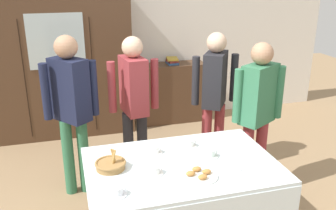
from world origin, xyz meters
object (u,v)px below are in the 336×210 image
object	(u,v)px
tea_cup_center	(210,154)
spoon_front_edge	(245,144)
tea_cup_far_left	(155,171)
person_near_right_end	(134,97)
tea_cup_mid_right	(189,144)
person_behind_table_right	(71,102)
spoon_far_left	(237,171)
bookshelf_low	(172,93)
tea_cup_back_edge	(155,150)
person_behind_table_left	(215,90)
bread_basket	(111,165)
pastry_plate	(199,175)
tea_cup_far_right	(118,192)
book_stack	(172,61)
dining_table	(183,177)
wall_cabinet	(59,67)
person_beside_shelf	(258,106)

from	to	relation	value
tea_cup_center	spoon_front_edge	distance (m)	0.40
tea_cup_far_left	person_near_right_end	xyz separation A→B (m)	(0.07, 1.20, 0.19)
tea_cup_mid_right	person_behind_table_right	xyz separation A→B (m)	(-0.95, 0.73, 0.23)
tea_cup_center	spoon_far_left	distance (m)	0.29
bookshelf_low	tea_cup_mid_right	size ratio (longest dim) A/B	7.35
tea_cup_back_edge	person_behind_table_left	bearing A→B (deg)	44.33
bread_basket	person_behind_table_left	world-z (taller)	person_behind_table_left
tea_cup_center	bread_basket	size ratio (longest dim) A/B	0.54
pastry_plate	tea_cup_far_right	bearing A→B (deg)	-172.40
book_stack	tea_cup_far_left	distance (m)	2.86
tea_cup_mid_right	person_behind_table_right	size ratio (longest dim) A/B	0.08
person_behind_table_right	tea_cup_far_left	bearing A→B (deg)	-63.27
tea_cup_back_edge	tea_cup_mid_right	world-z (taller)	same
bookshelf_low	pastry_plate	distance (m)	2.91
book_stack	tea_cup_far_right	xyz separation A→B (m)	(-1.23, -2.91, -0.17)
person_behind_table_left	person_behind_table_right	xyz separation A→B (m)	(-1.51, -0.09, 0.04)
book_stack	spoon_front_edge	size ratio (longest dim) A/B	1.94
tea_cup_far_right	person_behind_table_left	size ratio (longest dim) A/B	0.08
bookshelf_low	dining_table	bearing A→B (deg)	-104.47
tea_cup_far_left	tea_cup_mid_right	bearing A→B (deg)	42.78
tea_cup_mid_right	bread_basket	bearing A→B (deg)	-164.20
tea_cup_mid_right	spoon_far_left	world-z (taller)	tea_cup_mid_right
spoon_far_left	wall_cabinet	bearing A→B (deg)	114.50
tea_cup_center	tea_cup_far_right	bearing A→B (deg)	-156.72
person_beside_shelf	tea_cup_mid_right	bearing A→B (deg)	-161.46
tea_cup_mid_right	pastry_plate	world-z (taller)	tea_cup_mid_right
wall_cabinet	person_behind_table_left	world-z (taller)	wall_cabinet
tea_cup_center	pastry_plate	distance (m)	0.33
bread_basket	bookshelf_low	bearing A→B (deg)	64.13
pastry_plate	spoon_front_edge	world-z (taller)	pastry_plate
book_stack	person_behind_table_left	xyz separation A→B (m)	(0.03, -1.52, 0.02)
pastry_plate	person_behind_table_left	distance (m)	1.47
tea_cup_far_right	person_near_right_end	distance (m)	1.47
person_beside_shelf	person_behind_table_left	bearing A→B (deg)	111.44
book_stack	person_near_right_end	distance (m)	1.73
person_behind_table_right	wall_cabinet	bearing A→B (deg)	93.89
bookshelf_low	tea_cup_mid_right	distance (m)	2.42
book_stack	person_beside_shelf	world-z (taller)	person_beside_shelf
spoon_front_edge	tea_cup_mid_right	bearing A→B (deg)	168.78
bookshelf_low	wall_cabinet	bearing A→B (deg)	-178.17
person_behind_table_right	spoon_front_edge	bearing A→B (deg)	-30.01
bookshelf_low	person_beside_shelf	distance (m)	2.15
tea_cup_far_right	person_behind_table_right	world-z (taller)	person_behind_table_right
tea_cup_back_edge	spoon_front_edge	bearing A→B (deg)	-3.85
person_near_right_end	tea_cup_far_left	bearing A→B (deg)	-93.55
spoon_front_edge	spoon_far_left	xyz separation A→B (m)	(-0.27, -0.40, 0.00)
tea_cup_mid_right	person_near_right_end	bearing A→B (deg)	111.21
tea_cup_center	spoon_far_left	size ratio (longest dim) A/B	1.09
tea_cup_far_right	person_behind_table_right	bearing A→B (deg)	100.60
book_stack	bookshelf_low	bearing A→B (deg)	0.00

